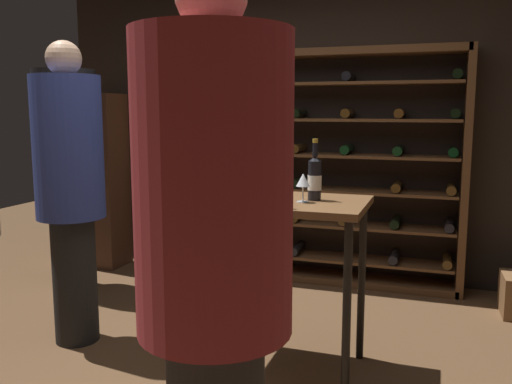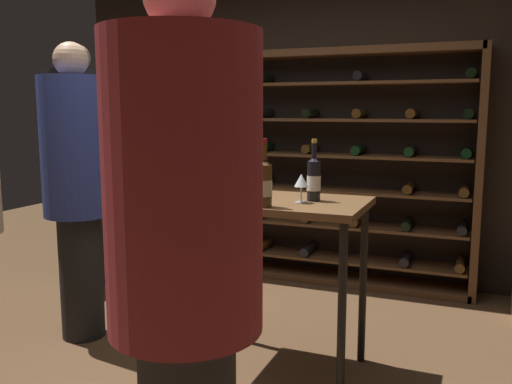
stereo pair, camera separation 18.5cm
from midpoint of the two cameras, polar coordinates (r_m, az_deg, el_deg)
The scene contains 13 objects.
ground_plane at distance 3.24m, azimuth -6.12°, elevation -18.72°, with size 10.31×10.31×0.00m, color brown.
back_wall at distance 4.92m, azimuth 4.34°, elevation 7.36°, with size 4.70×0.10×2.77m, color black.
wine_rack at distance 4.75m, azimuth 3.30°, elevation 2.47°, with size 2.78×0.32×1.98m.
tasting_table at distance 3.07m, azimuth 0.85°, elevation -3.30°, with size 0.95×0.63×0.99m.
person_guest_khaki at distance 3.63m, azimuth -20.27°, elevation 1.16°, with size 0.42×0.42×1.90m.
person_guest_blue_shirt at distance 4.76m, azimuth -20.15°, elevation 3.52°, with size 0.50×0.51×2.01m.
person_bystander_dark_jacket at distance 1.65m, azimuth -7.60°, elevation -6.74°, with size 0.47×0.47×1.91m.
display_cabinet at distance 5.43m, azimuth -16.92°, elevation 1.13°, with size 0.44×0.36×1.63m, color #4C2D1E.
wine_bottle_red_label at distance 2.79m, azimuth -0.67°, elevation 0.96°, with size 0.09×0.09×0.35m.
wine_bottle_amber_reserve at distance 2.99m, azimuth -6.67°, elevation 1.56°, with size 0.08×0.08×0.36m.
wine_bottle_gold_foil at distance 3.01m, azimuth 4.40°, elevation 1.46°, with size 0.08×0.08×0.34m.
wine_glass_stemmed_left at distance 3.29m, azimuth -2.62°, elevation 1.61°, with size 0.07×0.07×0.14m.
wine_glass_stemmed_center at distance 2.93m, azimuth 3.14°, elevation 1.11°, with size 0.08×0.08×0.16m.
Camera 1 is at (1.15, -2.64, 1.48)m, focal length 38.30 mm.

